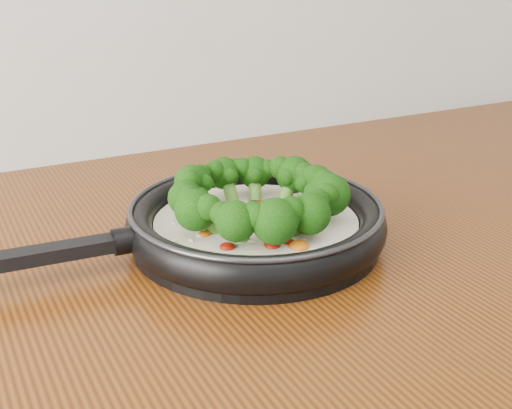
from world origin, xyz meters
TOP-DOWN VIEW (x-y plane):
  - skillet at (-0.08, 1.07)m, footprint 0.48×0.32m

SIDE VIEW (x-z plane):
  - skillet at x=-0.08m, z-range 0.89..0.98m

